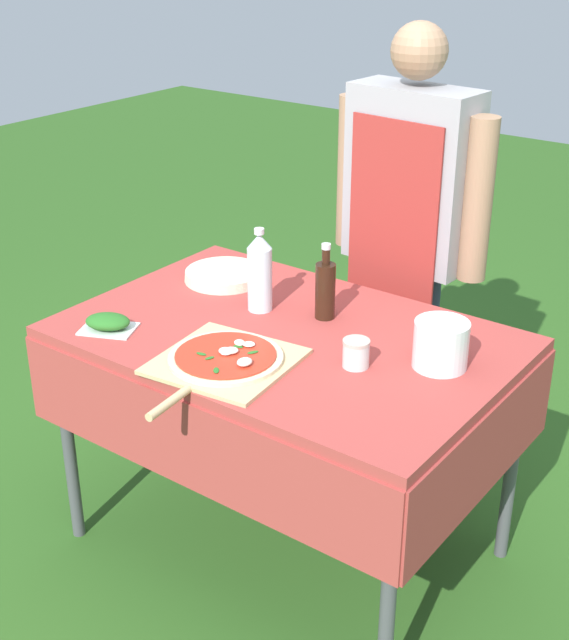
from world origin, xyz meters
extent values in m
plane|color=#2D5B1E|center=(0.00, 0.00, 0.00)|extent=(12.00, 12.00, 0.00)
cube|color=#A83D38|center=(0.00, 0.00, 0.79)|extent=(1.35, 0.90, 0.04)
cube|color=#A83D38|center=(0.00, -0.45, 0.63)|extent=(1.35, 0.01, 0.28)
cube|color=#A83D38|center=(0.00, 0.45, 0.63)|extent=(1.35, 0.01, 0.28)
cube|color=#A83D38|center=(-0.68, 0.00, 0.63)|extent=(0.01, 0.90, 0.28)
cube|color=#A83D38|center=(0.68, 0.00, 0.63)|extent=(0.01, 0.90, 0.28)
cylinder|color=#4C4C51|center=(-0.61, -0.39, 0.39)|extent=(0.04, 0.04, 0.77)
cylinder|color=#4C4C51|center=(0.61, -0.39, 0.39)|extent=(0.04, 0.04, 0.77)
cylinder|color=#4C4C51|center=(-0.61, 0.39, 0.39)|extent=(0.04, 0.04, 0.77)
cylinder|color=#4C4C51|center=(0.61, 0.39, 0.39)|extent=(0.04, 0.04, 0.77)
cylinder|color=#333D56|center=(0.10, 0.69, 0.41)|extent=(0.12, 0.12, 0.83)
cylinder|color=#333D56|center=(-0.06, 0.70, 0.41)|extent=(0.12, 0.12, 0.83)
cube|color=#99999E|center=(0.02, 0.69, 1.14)|extent=(0.46, 0.22, 0.62)
cube|color=#9E2D28|center=(0.01, 0.59, 0.90)|extent=(0.36, 0.04, 0.90)
cylinder|color=#A37A5B|center=(0.28, 0.67, 1.11)|extent=(0.10, 0.10, 0.55)
cylinder|color=#A37A5B|center=(-0.24, 0.71, 1.11)|extent=(0.10, 0.10, 0.55)
sphere|color=#A37A5B|center=(0.02, 0.69, 1.56)|extent=(0.19, 0.19, 0.19)
cube|color=#D1B27F|center=(-0.02, -0.26, 0.81)|extent=(0.40, 0.40, 0.01)
cylinder|color=#D1B27F|center=(0.01, -0.53, 0.81)|extent=(0.04, 0.17, 0.02)
cylinder|color=beige|center=(-0.02, -0.26, 0.82)|extent=(0.33, 0.33, 0.01)
cylinder|color=red|center=(-0.02, -0.26, 0.83)|extent=(0.29, 0.29, 0.00)
ellipsoid|color=white|center=(-0.02, -0.26, 0.84)|extent=(0.05, 0.05, 0.01)
ellipsoid|color=white|center=(-0.02, -0.26, 0.84)|extent=(0.05, 0.05, 0.02)
ellipsoid|color=white|center=(-0.01, -0.25, 0.84)|extent=(0.05, 0.05, 0.02)
ellipsoid|color=white|center=(0.00, -0.18, 0.84)|extent=(0.05, 0.05, 0.01)
ellipsoid|color=white|center=(-0.02, -0.26, 0.84)|extent=(0.04, 0.04, 0.01)
ellipsoid|color=white|center=(-0.03, -0.25, 0.84)|extent=(0.04, 0.04, 0.01)
ellipsoid|color=white|center=(-0.03, -0.19, 0.84)|extent=(0.04, 0.04, 0.01)
ellipsoid|color=white|center=(0.06, -0.28, 0.85)|extent=(0.04, 0.05, 0.02)
ellipsoid|color=#286B23|center=(-0.02, -0.21, 0.84)|extent=(0.03, 0.02, 0.00)
ellipsoid|color=#286B23|center=(-0.04, -0.31, 0.84)|extent=(0.02, 0.03, 0.00)
ellipsoid|color=#286B23|center=(0.04, -0.21, 0.84)|extent=(0.03, 0.04, 0.00)
ellipsoid|color=#286B23|center=(-0.07, -0.31, 0.84)|extent=(0.03, 0.02, 0.00)
ellipsoid|color=#286B23|center=(0.02, -0.35, 0.84)|extent=(0.03, 0.04, 0.00)
cylinder|color=black|center=(0.03, 0.16, 0.90)|extent=(0.06, 0.06, 0.18)
cylinder|color=black|center=(0.03, 0.16, 1.01)|extent=(0.03, 0.03, 0.05)
cylinder|color=silver|center=(0.03, 0.16, 1.05)|extent=(0.03, 0.03, 0.02)
cylinder|color=silver|center=(-0.17, 0.09, 0.91)|extent=(0.08, 0.08, 0.21)
cone|color=silver|center=(-0.17, 0.09, 1.04)|extent=(0.08, 0.08, 0.05)
cylinder|color=silver|center=(-0.17, 0.09, 1.07)|extent=(0.03, 0.03, 0.02)
cube|color=silver|center=(-0.45, -0.31, 0.81)|extent=(0.20, 0.17, 0.01)
ellipsoid|color=#286B23|center=(-0.45, -0.31, 0.84)|extent=(0.17, 0.15, 0.04)
cylinder|color=silver|center=(0.48, 0.08, 0.88)|extent=(0.16, 0.16, 0.14)
cylinder|color=beige|center=(-0.42, 0.21, 0.81)|extent=(0.28, 0.28, 0.00)
cylinder|color=beige|center=(-0.42, 0.21, 0.81)|extent=(0.28, 0.28, 0.00)
cylinder|color=beige|center=(-0.42, 0.21, 0.82)|extent=(0.27, 0.27, 0.00)
cylinder|color=beige|center=(-0.42, 0.21, 0.82)|extent=(0.27, 0.27, 0.00)
cylinder|color=beige|center=(-0.42, 0.21, 0.83)|extent=(0.27, 0.27, 0.00)
cylinder|color=beige|center=(-0.42, 0.21, 0.83)|extent=(0.27, 0.27, 0.00)
cylinder|color=beige|center=(-0.42, 0.21, 0.84)|extent=(0.27, 0.27, 0.00)
cylinder|color=silver|center=(0.29, -0.06, 0.84)|extent=(0.08, 0.08, 0.07)
cylinder|color=red|center=(0.29, -0.06, 0.83)|extent=(0.07, 0.07, 0.05)
cylinder|color=#B7B2A3|center=(0.29, -0.06, 0.88)|extent=(0.08, 0.08, 0.01)
camera|label=1|loc=(1.45, -1.96, 2.00)|focal=50.00mm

